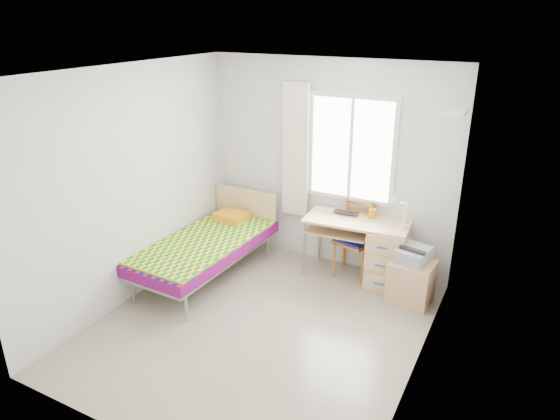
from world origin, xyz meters
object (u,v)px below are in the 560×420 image
(bed, at_px, (208,244))
(printer, at_px, (414,254))
(cabinet, at_px, (411,282))
(desk, at_px, (382,252))
(chair, at_px, (356,235))

(bed, relative_size, printer, 4.69)
(bed, bearing_deg, cabinet, 14.90)
(bed, xyz_separation_m, cabinet, (2.39, 0.54, -0.17))
(cabinet, bearing_deg, bed, -163.64)
(cabinet, xyz_separation_m, printer, (-0.01, 0.03, 0.33))
(cabinet, relative_size, printer, 1.16)
(desk, xyz_separation_m, printer, (0.41, -0.21, 0.16))
(chair, height_order, printer, chair)
(desk, bearing_deg, cabinet, -34.53)
(desk, bearing_deg, printer, -31.73)
(bed, height_order, desk, bed)
(bed, distance_m, printer, 2.45)
(desk, distance_m, printer, 0.49)
(bed, bearing_deg, desk, 23.87)
(chair, xyz_separation_m, cabinet, (0.79, -0.35, -0.28))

